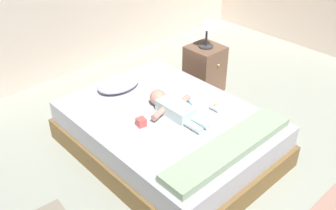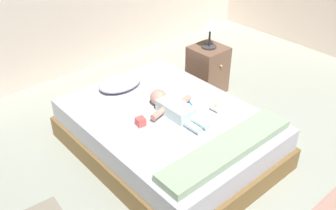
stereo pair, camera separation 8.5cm
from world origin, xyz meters
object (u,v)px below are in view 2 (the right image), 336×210
lamp (210,26)px  toy_block (141,122)px  pillow (120,83)px  toothbrush (189,101)px  baby (173,108)px  baby_bottle (216,108)px  nightstand (208,70)px  bed (168,133)px

lamp → toy_block: bearing=-159.4°
pillow → toothbrush: (0.34, -0.66, -0.05)m
baby → baby_bottle: 0.40m
toothbrush → nightstand: nightstand is taller
baby → toothbrush: 0.25m
pillow → lamp: bearing=-6.3°
baby → toy_block: bearing=172.6°
bed → nightstand: nightstand is taller
bed → baby_bottle: (0.36, -0.25, 0.25)m
baby → toy_block: 0.34m
bed → pillow: bearing=93.9°
bed → baby_bottle: bearing=-34.4°
baby → nightstand: baby is taller
bed → pillow: (-0.05, 0.69, 0.27)m
lamp → baby: bearing=-151.8°
toothbrush → baby_bottle: 0.29m
lamp → baby_bottle: size_ratio=3.87×
baby → toothbrush: (0.25, 0.04, -0.05)m
pillow → lamp: size_ratio=1.31×
bed → nightstand: bearing=26.6°
nightstand → toy_block: bearing=-159.4°
toy_block → baby_bottle: bearing=-23.0°
toy_block → lamp: bearing=20.6°
lamp → toothbrush: bearing=-147.2°
nightstand → lamp: lamp is taller
toothbrush → toy_block: bearing=179.8°
pillow → baby_bottle: pillow is taller
nightstand → bed: bearing=-153.4°
bed → baby: baby is taller
baby_bottle → nightstand: bearing=47.1°
pillow → toothbrush: size_ratio=3.49×
bed → toothbrush: 0.37m
nightstand → lamp: size_ratio=1.63×
baby → lamp: lamp is taller
pillow → toothbrush: 0.74m
bed → toothbrush: toothbrush is taller
toothbrush → bed: bearing=-174.8°
lamp → toy_block: lamp is taller
toy_block → nightstand: bearing=20.6°
pillow → nightstand: 1.19m
baby → toothbrush: bearing=9.6°
toothbrush → lamp: bearing=32.8°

